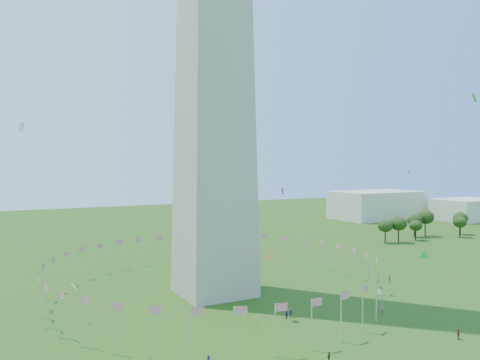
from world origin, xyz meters
TOP-DOWN VIEW (x-y plane):
  - flag_ring at (-0.00, 50.00)m, footprint 80.24×80.24m
  - gov_building_east_a at (150.00, 150.00)m, footprint 50.00×30.00m
  - gov_building_east_b at (190.00, 120.00)m, footprint 35.00×25.00m
  - crowd at (8.13, 2.37)m, footprint 99.28×65.35m
  - kites_aloft at (11.29, 22.83)m, footprint 116.92×67.37m
  - tree_line_east at (114.70, 85.74)m, footprint 53.36×15.62m

SIDE VIEW (x-z plane):
  - crowd at x=8.13m, z-range -0.09..1.90m
  - flag_ring at x=0.00m, z-range 0.00..9.00m
  - tree_line_east at x=114.70m, z-range -0.71..10.80m
  - gov_building_east_b at x=190.00m, z-range 0.00..12.00m
  - gov_building_east_a at x=150.00m, z-range 0.00..16.00m
  - kites_aloft at x=11.29m, z-range -0.87..40.05m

